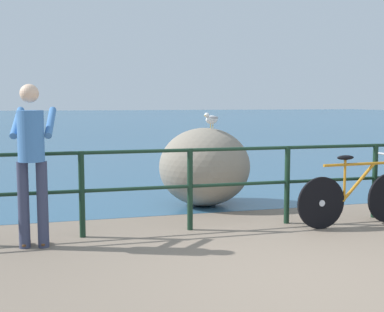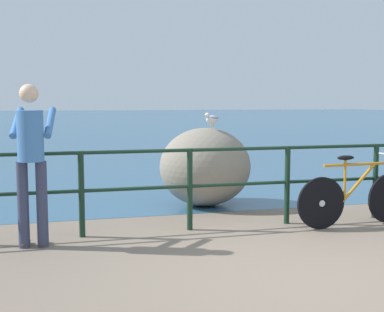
% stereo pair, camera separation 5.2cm
% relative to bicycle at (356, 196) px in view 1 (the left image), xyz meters
% --- Properties ---
extents(ground_plane, '(120.00, 120.00, 0.10)m').
position_rel_bicycle_xyz_m(ground_plane, '(-1.46, 18.38, -0.44)').
color(ground_plane, '#756656').
extents(sea_surface, '(120.00, 90.00, 0.01)m').
position_rel_bicycle_xyz_m(sea_surface, '(-1.46, 46.20, -0.39)').
color(sea_surface, '#2D5675').
rests_on(sea_surface, ground_plane).
extents(promenade_railing, '(9.26, 0.07, 1.02)m').
position_rel_bicycle_xyz_m(promenade_railing, '(-1.46, 0.35, 0.25)').
color(promenade_railing, black).
rests_on(promenade_railing, ground_plane).
extents(bicycle, '(1.70, 0.48, 0.92)m').
position_rel_bicycle_xyz_m(bicycle, '(0.00, 0.00, 0.00)').
color(bicycle, black).
rests_on(bicycle, ground_plane).
extents(person_at_railing, '(0.50, 0.66, 1.78)m').
position_rel_bicycle_xyz_m(person_at_railing, '(-3.97, 0.07, 0.60)').
color(person_at_railing, '#333851').
rests_on(person_at_railing, ground_plane).
extents(breakwater_boulder_main, '(1.40, 1.29, 1.20)m').
position_rel_bicycle_xyz_m(breakwater_boulder_main, '(-1.51, 1.75, 0.21)').
color(breakwater_boulder_main, gray).
rests_on(breakwater_boulder_main, ground).
extents(seagull, '(0.32, 0.25, 0.23)m').
position_rel_bicycle_xyz_m(seagull, '(-1.43, 1.67, 0.95)').
color(seagull, gold).
rests_on(seagull, breakwater_boulder_main).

